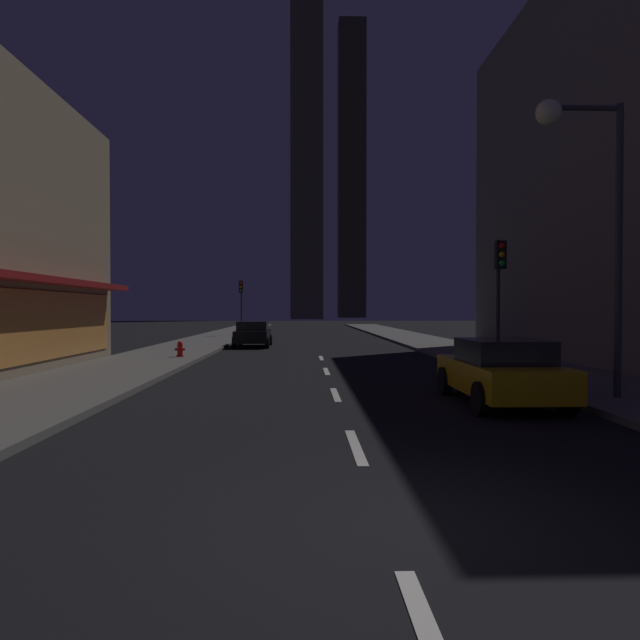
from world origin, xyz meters
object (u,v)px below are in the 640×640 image
(fire_hydrant_far_left, at_px, (180,349))
(street_lamp_right, at_px, (583,176))
(car_parked_near, at_px, (501,371))
(traffic_light_near_right, at_px, (500,276))
(traffic_light_far_left, at_px, (241,295))
(car_parked_far, at_px, (253,334))

(fire_hydrant_far_left, bearing_deg, street_lamp_right, -44.63)
(car_parked_near, relative_size, traffic_light_near_right, 1.01)
(car_parked_near, height_order, street_lamp_right, street_lamp_right)
(traffic_light_near_right, relative_size, traffic_light_far_left, 1.00)
(car_parked_near, height_order, traffic_light_far_left, traffic_light_far_left)
(traffic_light_near_right, distance_m, traffic_light_far_left, 27.50)
(car_parked_near, xyz_separation_m, traffic_light_far_left, (-9.10, 30.62, 2.45))
(car_parked_near, bearing_deg, car_parked_far, 110.47)
(fire_hydrant_far_left, bearing_deg, car_parked_far, 74.40)
(traffic_light_near_right, bearing_deg, car_parked_far, 123.27)
(car_parked_far, bearing_deg, traffic_light_near_right, -56.73)
(car_parked_near, relative_size, car_parked_far, 1.00)
(fire_hydrant_far_left, xyz_separation_m, traffic_light_near_right, (11.40, -5.63, 2.74))
(car_parked_near, xyz_separation_m, car_parked_far, (-7.20, 19.29, 0.00))
(traffic_light_near_right, xyz_separation_m, street_lamp_right, (-0.12, -5.50, 1.87))
(car_parked_far, distance_m, fire_hydrant_far_left, 8.56)
(car_parked_near, bearing_deg, street_lamp_right, -2.72)
(car_parked_far, xyz_separation_m, traffic_light_near_right, (9.10, -13.87, 2.45))
(car_parked_near, relative_size, street_lamp_right, 0.64)
(fire_hydrant_far_left, xyz_separation_m, street_lamp_right, (11.28, -11.13, 4.61))
(fire_hydrant_far_left, relative_size, traffic_light_far_left, 0.16)
(car_parked_far, distance_m, traffic_light_far_left, 11.75)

